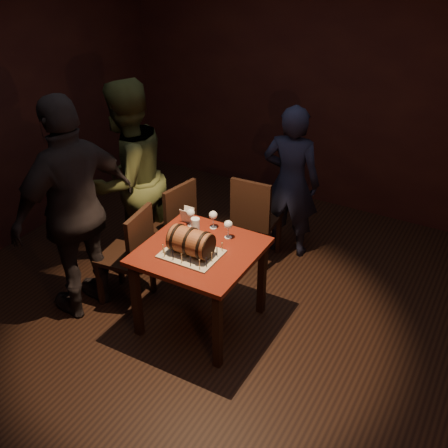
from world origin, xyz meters
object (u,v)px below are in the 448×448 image
object	(u,v)px
pint_of_ale	(196,227)
person_left_rear	(128,179)
wine_glass_left	(191,214)
chair_back	(254,216)
chair_left_rear	(173,221)
person_back	(291,182)
person_left_front	(75,210)
barrel_cake	(191,242)
pub_table	(200,261)
wine_glass_right	(228,225)
wine_glass_mid	(213,216)
chair_left_front	(131,252)

from	to	relation	value
pint_of_ale	person_left_rear	size ratio (longest dim) A/B	0.08
wine_glass_left	pint_of_ale	distance (m)	0.16
chair_back	chair_left_rear	world-z (taller)	same
person_back	person_left_front	xyz separation A→B (m)	(-1.18, -1.69, 0.20)
chair_back	barrel_cake	bearing A→B (deg)	-89.13
chair_back	pub_table	bearing A→B (deg)	-88.07
wine_glass_right	person_back	xyz separation A→B (m)	(0.06, 1.14, -0.09)
barrel_cake	person_left_rear	world-z (taller)	person_left_rear
wine_glass_left	wine_glass_mid	world-z (taller)	same
wine_glass_right	wine_glass_mid	bearing A→B (deg)	158.17
wine_glass_right	chair_left_rear	bearing A→B (deg)	157.48
wine_glass_right	pint_of_ale	world-z (taller)	wine_glass_right
chair_left_front	pint_of_ale	bearing A→B (deg)	21.13
person_left_front	chair_left_rear	bearing A→B (deg)	170.47
chair_left_front	person_back	distance (m)	1.69
wine_glass_right	chair_left_rear	xyz separation A→B (m)	(-0.77, 0.32, -0.35)
person_back	wine_glass_left	bearing A→B (deg)	61.59
pub_table	wine_glass_left	xyz separation A→B (m)	(-0.26, 0.28, 0.23)
wine_glass_left	person_back	xyz separation A→B (m)	(0.43, 1.13, -0.09)
person_left_front	person_back	bearing A→B (deg)	157.71
chair_back	person_left_rear	size ratio (longest dim) A/B	0.50
wine_glass_left	wine_glass_mid	distance (m)	0.19
wine_glass_right	person_left_front	world-z (taller)	person_left_front
pub_table	chair_left_rear	world-z (taller)	chair_left_rear
chair_back	person_left_rear	distance (m)	1.25
wine_glass_right	person_left_rear	size ratio (longest dim) A/B	0.09
pub_table	wine_glass_left	world-z (taller)	wine_glass_left
pint_of_ale	person_left_front	bearing A→B (deg)	-151.74
pint_of_ale	chair_left_front	xyz separation A→B (m)	(-0.53, -0.21, -0.30)
chair_left_rear	person_left_rear	size ratio (longest dim) A/B	0.50
wine_glass_right	chair_back	distance (m)	0.87
barrel_cake	person_back	world-z (taller)	person_back
pub_table	barrel_cake	xyz separation A→B (m)	(-0.02, -0.10, 0.23)
wine_glass_left	wine_glass_mid	xyz separation A→B (m)	(0.18, 0.06, -0.00)
person_left_rear	person_left_front	world-z (taller)	person_left_front
barrel_cake	chair_back	size ratio (longest dim) A/B	0.42
barrel_cake	wine_glass_left	size ratio (longest dim) A/B	2.40
wine_glass_mid	wine_glass_right	size ratio (longest dim) A/B	1.00
chair_left_front	person_left_rear	bearing A→B (deg)	127.53
chair_back	wine_glass_mid	bearing A→B (deg)	-92.94
wine_glass_left	person_left_rear	bearing A→B (deg)	167.63
wine_glass_left	chair_left_front	xyz separation A→B (m)	(-0.43, -0.31, -0.35)
wine_glass_left	chair_left_front	distance (m)	0.63
chair_left_front	chair_back	bearing A→B (deg)	59.10
barrel_cake	chair_left_front	size ratio (longest dim) A/B	0.42
pub_table	pint_of_ale	bearing A→B (deg)	130.02
wine_glass_right	person_back	distance (m)	1.15
pub_table	wine_glass_mid	distance (m)	0.41
pub_table	person_back	bearing A→B (deg)	82.86
pint_of_ale	chair_left_rear	distance (m)	0.71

